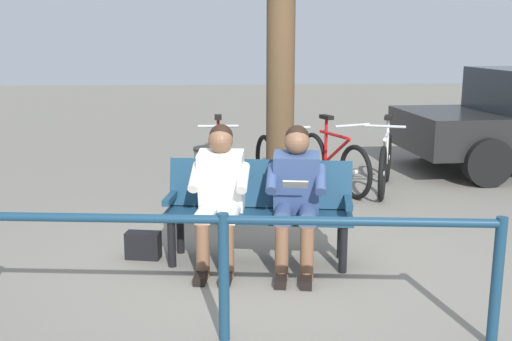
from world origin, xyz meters
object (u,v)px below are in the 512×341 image
at_px(person_companion, 220,189).
at_px(litter_bin, 211,184).
at_px(person_reading, 296,191).
at_px(bicycle_black, 219,162).
at_px(bicycle_red, 278,165).
at_px(tree_trunk, 281,68).
at_px(bicycle_purple, 333,162).
at_px(handbag, 143,245).
at_px(bench, 259,203).
at_px(bicycle_silver, 385,163).

height_order(person_companion, litter_bin, person_companion).
bearing_deg(person_reading, bicycle_black, -67.97).
relative_size(person_reading, person_companion, 1.00).
relative_size(person_reading, litter_bin, 1.53).
bearing_deg(person_companion, litter_bin, -77.35).
height_order(litter_bin, bicycle_red, bicycle_red).
distance_m(tree_trunk, bicycle_red, 1.48).
bearing_deg(bicycle_purple, handbag, -63.24).
relative_size(person_reading, bicycle_black, 0.71).
bearing_deg(person_reading, bench, -26.96).
relative_size(person_companion, handbag, 4.00).
bearing_deg(tree_trunk, bench, 77.42).
distance_m(person_companion, tree_trunk, 1.95).
distance_m(tree_trunk, bicycle_silver, 2.08).
distance_m(handbag, bicycle_black, 2.53).
relative_size(person_companion, bicycle_silver, 0.75).
height_order(handbag, bicycle_purple, bicycle_purple).
bearing_deg(handbag, person_reading, 167.64).
bearing_deg(bicycle_black, bicycle_red, 72.63).
relative_size(handbag, bicycle_purple, 0.19).
height_order(litter_bin, bicycle_black, bicycle_black).
xyz_separation_m(bench, bicycle_silver, (-1.76, -2.35, -0.15)).
bearing_deg(person_companion, person_reading, 179.95).
height_order(person_companion, tree_trunk, tree_trunk).
relative_size(person_reading, bicycle_silver, 0.75).
distance_m(bench, bicycle_silver, 2.94).
xyz_separation_m(tree_trunk, bicycle_black, (0.67, -1.04, -1.23)).
bearing_deg(bicycle_black, bicycle_purple, 87.19).
xyz_separation_m(tree_trunk, bicycle_red, (-0.06, -0.81, -1.23)).
relative_size(litter_bin, bicycle_red, 0.48).
bearing_deg(bicycle_silver, person_reading, -10.79).
distance_m(handbag, tree_trunk, 2.43).
xyz_separation_m(bench, bicycle_red, (-0.39, -2.28, -0.15)).
bearing_deg(bicycle_silver, handbag, -31.71).
height_order(litter_bin, bicycle_silver, bicycle_silver).
bearing_deg(person_companion, bicycle_purple, -110.71).
bearing_deg(bicycle_red, bench, -24.41).
xyz_separation_m(person_companion, bicycle_silver, (-2.10, -2.46, -0.30)).
bearing_deg(bicycle_purple, litter_bin, -72.76).
relative_size(handbag, bicycle_black, 0.18).
xyz_separation_m(tree_trunk, bicycle_silver, (-1.43, -0.88, -1.23)).
distance_m(litter_bin, bicycle_black, 1.29).
bearing_deg(bicycle_black, person_companion, 0.11).
height_order(person_companion, bicycle_purple, person_companion).
height_order(bicycle_purple, bicycle_black, same).
bearing_deg(litter_bin, bicycle_silver, -152.59).
bearing_deg(handbag, litter_bin, -117.35).
bearing_deg(bicycle_silver, tree_trunk, -39.34).
distance_m(handbag, bicycle_silver, 3.60).
xyz_separation_m(handbag, tree_trunk, (-1.35, -1.39, 1.47)).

